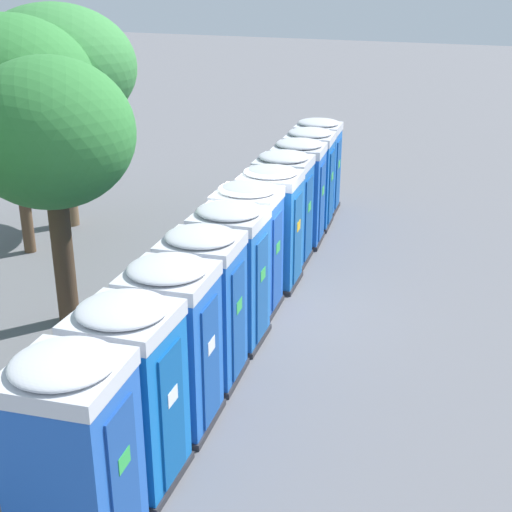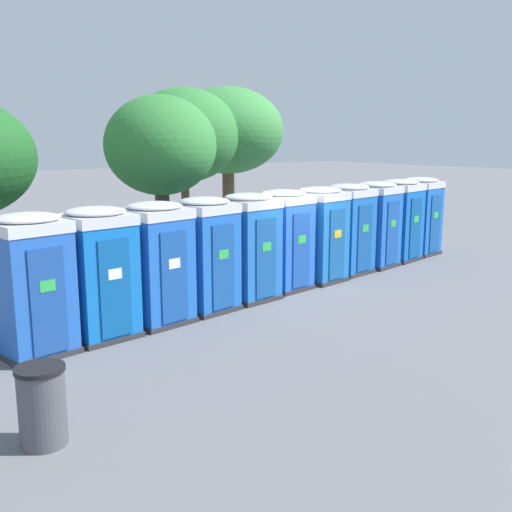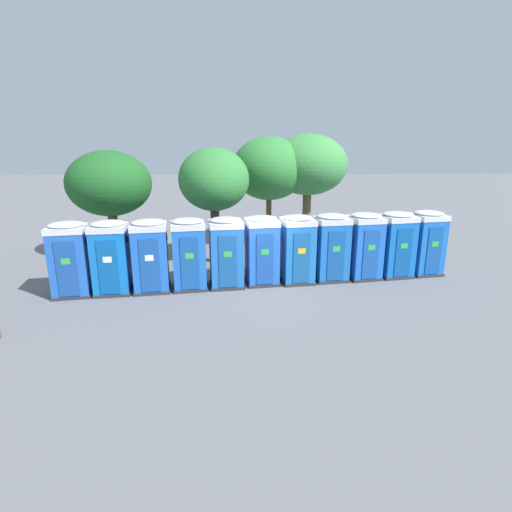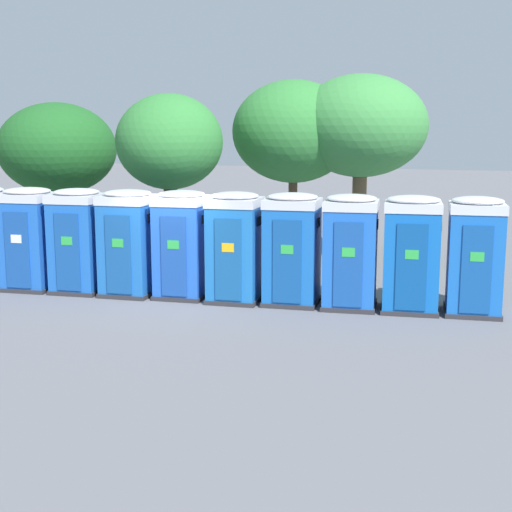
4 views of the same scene
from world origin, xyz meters
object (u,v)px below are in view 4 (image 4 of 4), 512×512
(street_tree_2, at_px, (361,127))
(portapotty_3, at_px, (78,240))
(portapotty_7, at_px, (292,248))
(portapotty_8, at_px, (350,251))
(portapotty_9, at_px, (412,253))
(portapotty_2, at_px, (30,238))
(portapotty_5, at_px, (182,244))
(street_tree_1, at_px, (57,149))
(portapotty_10, at_px, (475,255))
(portapotty_6, at_px, (235,246))
(street_tree_0, at_px, (293,132))
(portapotty_4, at_px, (129,242))
(street_tree_3, at_px, (169,143))

(street_tree_2, bearing_deg, portapotty_3, -128.19)
(portapotty_7, distance_m, portapotty_8, 1.32)
(portapotty_9, bearing_deg, portapotty_2, -172.26)
(portapotty_3, distance_m, portapotty_5, 2.65)
(street_tree_1, bearing_deg, portapotty_10, -14.35)
(portapotty_8, xyz_separation_m, portapotty_9, (1.31, 0.20, -0.00))
(portapotty_3, relative_size, street_tree_1, 0.53)
(portapotty_6, height_order, portapotty_9, same)
(portapotty_10, xyz_separation_m, street_tree_2, (-3.84, 5.50, 2.74))
(portapotty_5, bearing_deg, street_tree_0, 83.21)
(portapotty_2, xyz_separation_m, street_tree_0, (4.65, 6.64, 2.59))
(portapotty_7, bearing_deg, portapotty_6, -169.78)
(portapotty_9, bearing_deg, street_tree_0, 130.08)
(portapotty_2, distance_m, street_tree_1, 5.90)
(portapotty_4, height_order, portapotty_10, same)
(portapotty_3, distance_m, portapotty_9, 7.94)
(portapotty_6, bearing_deg, portapotty_3, -172.88)
(portapotty_3, bearing_deg, portapotty_4, 6.86)
(portapotty_9, relative_size, street_tree_3, 0.52)
(portapotty_4, xyz_separation_m, street_tree_0, (2.02, 6.29, 2.59))
(portapotty_6, relative_size, portapotty_9, 1.00)
(portapotty_5, xyz_separation_m, street_tree_0, (0.72, 6.04, 2.59))
(portapotty_7, bearing_deg, street_tree_1, 156.95)
(street_tree_3, bearing_deg, portapotty_4, -80.16)
(portapotty_2, height_order, portapotty_9, same)
(street_tree_1, bearing_deg, street_tree_0, 13.74)
(portapotty_6, height_order, street_tree_3, street_tree_3)
(street_tree_2, relative_size, street_tree_3, 1.13)
(portapotty_8, distance_m, street_tree_3, 6.70)
(portapotty_2, bearing_deg, portapotty_4, 7.48)
(portapotty_6, bearing_deg, street_tree_3, 138.26)
(portapotty_8, bearing_deg, portapotty_4, -172.37)
(portapotty_3, xyz_separation_m, portapotty_4, (1.31, 0.16, -0.00))
(portapotty_5, xyz_separation_m, street_tree_2, (2.72, 6.38, 2.74))
(portapotty_2, bearing_deg, portapotty_9, 7.74)
(portapotty_3, relative_size, portapotty_7, 1.00)
(portapotty_8, bearing_deg, portapotty_10, 9.29)
(street_tree_0, distance_m, street_tree_3, 4.06)
(portapotty_9, bearing_deg, street_tree_3, 162.32)
(street_tree_2, bearing_deg, portapotty_10, -55.10)
(street_tree_0, height_order, street_tree_3, street_tree_0)
(portapotty_4, xyz_separation_m, portapotty_10, (7.86, 1.13, 0.00))
(portapotty_8, height_order, street_tree_0, street_tree_0)
(portapotty_7, bearing_deg, portapotty_2, -172.06)
(portapotty_3, bearing_deg, portapotty_10, 7.99)
(street_tree_1, bearing_deg, portapotty_9, -16.87)
(portapotty_6, height_order, portapotty_10, same)
(portapotty_3, height_order, portapotty_6, same)
(street_tree_2, bearing_deg, portapotty_5, -113.13)
(portapotty_8, relative_size, street_tree_3, 0.52)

